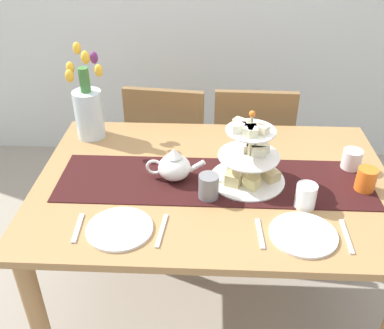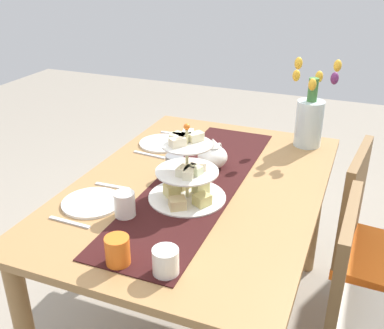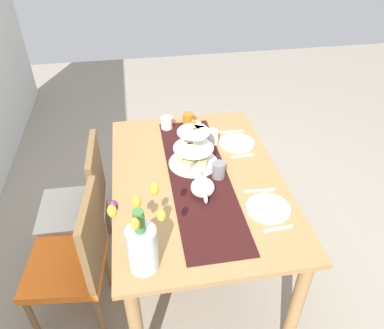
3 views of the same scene
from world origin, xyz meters
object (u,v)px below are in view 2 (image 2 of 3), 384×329
at_px(teapot, 213,156).
at_px(mug_white_text, 125,205).
at_px(tulip_vase, 310,117).
at_px(dinner_plate_left, 163,143).
at_px(tiered_cake_stand, 187,176).
at_px(knife_right, 69,222).
at_px(dinner_plate_right, 92,202).
at_px(mug_grey, 175,166).
at_px(knife_left, 149,155).
at_px(chair_right, 370,317).
at_px(mug_orange, 118,251).
at_px(fork_left, 175,134).
at_px(dining_table, 199,208).
at_px(cream_jug, 166,262).
at_px(chair_left, 375,244).
at_px(fork_right, 112,186).

relative_size(teapot, mug_white_text, 2.51).
bearing_deg(tulip_vase, dinner_plate_left, -68.91).
bearing_deg(tiered_cake_stand, knife_right, -45.52).
bearing_deg(dinner_plate_right, tiered_cake_stand, 117.82).
height_order(dinner_plate_left, mug_grey, mug_grey).
xyz_separation_m(knife_left, mug_grey, (0.16, 0.20, 0.05)).
height_order(chair_right, teapot, teapot).
bearing_deg(mug_orange, mug_white_text, -154.83).
xyz_separation_m(fork_left, dinner_plate_right, (0.77, 0.00, 0.00)).
distance_m(mug_grey, mug_white_text, 0.36).
relative_size(dining_table, fork_left, 9.52).
bearing_deg(tiered_cake_stand, mug_orange, -5.34).
xyz_separation_m(chair_right, cream_jug, (0.36, -0.60, 0.32)).
relative_size(chair_left, dinner_plate_right, 3.96).
xyz_separation_m(tulip_vase, knife_left, (0.40, -0.66, -0.14)).
relative_size(chair_left, tiered_cake_stand, 2.99).
height_order(cream_jug, dinner_plate_right, cream_jug).
xyz_separation_m(dinner_plate_left, mug_orange, (0.90, 0.28, 0.04)).
relative_size(tulip_vase, mug_orange, 4.56).
bearing_deg(dining_table, chair_right, 73.44).
relative_size(dining_table, tiered_cake_stand, 4.70).
height_order(dining_table, fork_left, fork_left).
distance_m(fork_right, knife_right, 0.29).
height_order(tulip_vase, knife_left, tulip_vase).
height_order(tulip_vase, fork_right, tulip_vase).
height_order(mug_grey, mug_orange, mug_grey).
bearing_deg(mug_grey, dinner_plate_right, -31.65).
distance_m(cream_jug, knife_right, 0.45).
relative_size(chair_right, fork_right, 6.07).
xyz_separation_m(tiered_cake_stand, mug_orange, (0.45, -0.04, -0.05)).
height_order(chair_right, dinner_plate_left, chair_right).
distance_m(chair_left, mug_orange, 1.17).
xyz_separation_m(chair_left, fork_left, (-0.22, -1.03, 0.28)).
distance_m(cream_jug, mug_grey, 0.63).
relative_size(fork_left, mug_white_text, 1.58).
distance_m(knife_left, mug_orange, 0.81).
distance_m(chair_right, fork_left, 1.27).
distance_m(teapot, cream_jug, 0.74).
height_order(chair_right, fork_right, chair_right).
relative_size(tiered_cake_stand, mug_orange, 3.20).
bearing_deg(knife_right, teapot, 152.29).
distance_m(dinner_plate_right, mug_orange, 0.40).
height_order(tulip_vase, mug_white_text, tulip_vase).
bearing_deg(dinner_plate_right, teapot, 145.38).
bearing_deg(teapot, mug_white_text, -17.86).
relative_size(dining_table, tulip_vase, 3.29).
bearing_deg(cream_jug, chair_right, 120.56).
height_order(cream_jug, fork_right, cream_jug).
bearing_deg(mug_white_text, knife_left, -162.57).
bearing_deg(mug_white_text, knife_right, -54.41).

